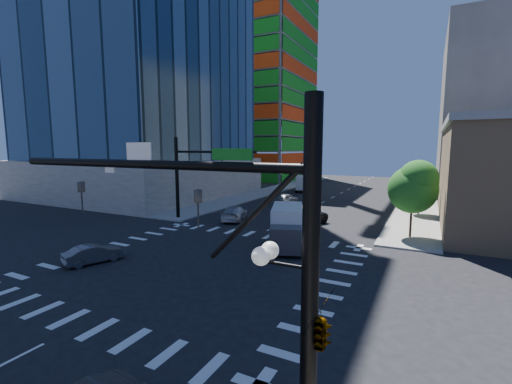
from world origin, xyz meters
The scene contains 16 objects.
ground centered at (0.00, 0.00, 0.00)m, with size 160.00×160.00×0.00m, color black.
road_markings centered at (0.00, 0.00, 0.01)m, with size 20.00×20.00×0.01m, color silver.
sidewalk_ne centered at (12.50, 40.00, 0.07)m, with size 5.00×60.00×0.15m, color gray.
sidewalk_nw centered at (-12.50, 40.00, 0.07)m, with size 5.00×60.00×0.15m, color gray.
construction_building centered at (-27.41, 61.93, 24.61)m, with size 25.16×34.50×70.60m.
signal_mast_se centered at (10.60, -11.50, 5.01)m, with size 10.51×2.48×9.00m.
signal_mast_nw centered at (-10.00, 11.50, 5.49)m, with size 10.20×0.40×9.00m.
tree_south centered at (12.63, 13.90, 4.69)m, with size 4.16×4.16×6.82m.
tree_north centered at (12.93, 25.90, 3.99)m, with size 3.54×3.52×5.78m.
no_parking_sign centered at (10.70, -9.00, 1.38)m, with size 0.30×0.06×2.20m.
car_nb_far centered at (2.33, 15.03, 0.75)m, with size 2.49×5.40×1.50m, color black.
car_sb_near centered at (-5.30, 13.62, 0.79)m, with size 2.21×5.44×1.58m, color beige.
car_sb_mid centered at (-4.28, 26.35, 0.77)m, with size 1.82×4.53×1.54m, color #94969B.
car_sb_cross centered at (-6.86, -3.07, 0.65)m, with size 1.38×3.95×1.30m, color #55555B.
box_truck_near centered at (3.74, 6.56, 1.42)m, with size 4.53×6.63×3.21m.
box_truck_far centered at (-6.84, 40.95, 1.29)m, with size 3.77×5.99×2.91m.
Camera 1 is at (13.72, -18.52, 8.01)m, focal length 24.00 mm.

